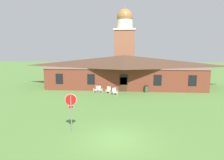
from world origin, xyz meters
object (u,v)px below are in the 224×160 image
Objects in this scene: lawn_chair_by_porch at (96,89)px; lawn_chair_middle at (115,91)px; trash_bin at (146,89)px; lawn_chair_left_end at (109,90)px; stop_sign at (71,105)px; lawn_chair_near_door at (100,89)px.

lawn_chair_by_porch is 1.00× the size of lawn_chair_middle.
trash_bin reaches higher than lawn_chair_by_porch.
stop_sign is at bearing -95.04° from lawn_chair_left_end.
lawn_chair_by_porch is at bearing 153.88° from lawn_chair_middle.
stop_sign reaches higher than trash_bin.
lawn_chair_middle is at bearing -46.11° from lawn_chair_left_end.
lawn_chair_left_end is 1.00× the size of lawn_chair_middle.
lawn_chair_by_porch is 1.00× the size of lawn_chair_left_end.
lawn_chair_near_door is at bearing 9.22° from lawn_chair_by_porch.
lawn_chair_near_door is 1.00× the size of lawn_chair_left_end.
lawn_chair_left_end is at bearing -168.37° from trash_bin.
lawn_chair_by_porch is 7.09m from trash_bin.
stop_sign is 13.75m from lawn_chair_by_porch.
stop_sign is 13.81m from lawn_chair_near_door.
lawn_chair_by_porch is 3.00m from lawn_chair_middle.
trash_bin is (6.61, 0.66, -0.00)m from lawn_chair_near_door.
stop_sign is 2.94× the size of lawn_chair_by_porch.
lawn_chair_by_porch is 0.44m from lawn_chair_near_door.
lawn_chair_left_end is at bearing -17.90° from lawn_chair_near_door.
trash_bin is (4.36, 2.05, -0.00)m from lawn_chair_middle.
lawn_chair_middle is (0.93, -0.96, 0.00)m from lawn_chair_left_end.
lawn_chair_left_end is (1.77, -0.36, 0.00)m from lawn_chair_by_porch.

